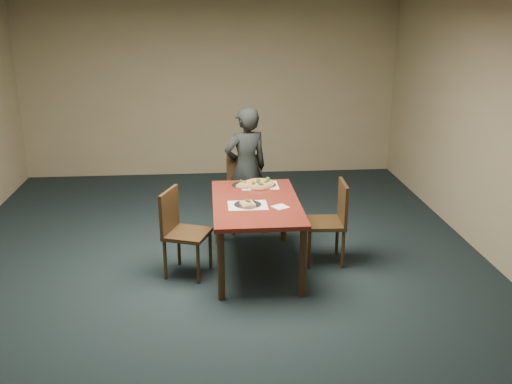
{
  "coord_description": "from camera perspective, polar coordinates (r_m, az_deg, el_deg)",
  "views": [
    {
      "loc": [
        -0.06,
        -5.2,
        2.71
      ],
      "look_at": [
        0.42,
        0.38,
        0.85
      ],
      "focal_mm": 40.0,
      "sensor_mm": 36.0,
      "label": 1
    }
  ],
  "objects": [
    {
      "name": "chair_left",
      "position": [
        5.93,
        -7.6,
        -3.52
      ],
      "size": [
        0.54,
        0.54,
        0.91
      ],
      "rotation": [
        0.0,
        0.0,
        1.22
      ],
      "color": "black",
      "rests_on": "ground"
    },
    {
      "name": "placemat_main",
      "position": [
        6.44,
        0.34,
        0.66
      ],
      "size": [
        0.42,
        0.32,
        0.0
      ],
      "primitive_type": "cube",
      "color": "white",
      "rests_on": "dining_table"
    },
    {
      "name": "chair_far",
      "position": [
        7.12,
        -1.14,
        0.41
      ],
      "size": [
        0.45,
        0.45,
        0.91
      ],
      "rotation": [
        0.0,
        0.0,
        0.09
      ],
      "color": "black",
      "rests_on": "ground"
    },
    {
      "name": "slice_plate_near",
      "position": [
        5.81,
        -0.84,
        -1.21
      ],
      "size": [
        0.28,
        0.28,
        0.06
      ],
      "color": "silver",
      "rests_on": "dining_table"
    },
    {
      "name": "pizza_pan",
      "position": [
        6.43,
        0.37,
        0.86
      ],
      "size": [
        0.38,
        0.38,
        0.07
      ],
      "color": "silver",
      "rests_on": "dining_table"
    },
    {
      "name": "placemat_near",
      "position": [
        5.81,
        -0.84,
        -1.34
      ],
      "size": [
        0.4,
        0.3,
        0.0
      ],
      "primitive_type": "cube",
      "color": "white",
      "rests_on": "dining_table"
    },
    {
      "name": "ground",
      "position": [
        5.86,
        -3.86,
        -9.2
      ],
      "size": [
        8.0,
        8.0,
        0.0
      ],
      "primitive_type": "plane",
      "color": "black",
      "rests_on": "ground"
    },
    {
      "name": "slice_plate_far",
      "position": [
        6.43,
        -1.18,
        0.72
      ],
      "size": [
        0.28,
        0.28,
        0.06
      ],
      "color": "silver",
      "rests_on": "dining_table"
    },
    {
      "name": "dining_table",
      "position": [
        5.96,
        -0.0,
        -1.75
      ],
      "size": [
        0.9,
        1.5,
        0.75
      ],
      "color": "#571811",
      "rests_on": "ground"
    },
    {
      "name": "diner",
      "position": [
        7.05,
        -1.01,
        2.36
      ],
      "size": [
        0.65,
        0.53,
        1.53
      ],
      "primitive_type": "imported",
      "rotation": [
        0.0,
        0.0,
        3.48
      ],
      "color": "black",
      "rests_on": "ground"
    },
    {
      "name": "chair_right",
      "position": [
        6.2,
        7.59,
        -2.53
      ],
      "size": [
        0.44,
        0.44,
        0.91
      ],
      "rotation": [
        0.0,
        0.0,
        -1.62
      ],
      "color": "black",
      "rests_on": "ground"
    },
    {
      "name": "room_shell",
      "position": [
        5.29,
        -4.26,
        7.75
      ],
      "size": [
        8.0,
        8.0,
        8.0
      ],
      "color": "tan",
      "rests_on": "ground"
    },
    {
      "name": "napkin",
      "position": [
        5.76,
        2.46,
        -1.5
      ],
      "size": [
        0.19,
        0.19,
        0.01
      ],
      "primitive_type": "cube",
      "rotation": [
        0.0,
        0.0,
        0.53
      ],
      "color": "white",
      "rests_on": "dining_table"
    }
  ]
}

